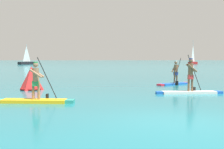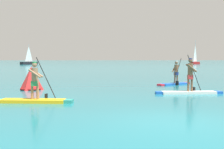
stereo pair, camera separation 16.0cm
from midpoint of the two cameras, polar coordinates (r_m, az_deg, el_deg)
The scene contains 7 objects.
ground at distance 8.65m, azimuth 12.80°, elevation -9.22°, with size 440.00×440.00×0.00m, color #1E727F.
paddleboarder_near_left at distance 12.37m, azimuth -15.47°, elevation -4.05°, with size 3.38×0.95×1.90m.
paddleboarder_mid_center at distance 15.44m, azimuth 15.00°, elevation -2.33°, with size 3.50×0.80×2.05m.
paddleboarder_far_right at distance 20.51m, azimuth 12.13°, elevation -0.95°, with size 2.69×1.99×1.91m.
race_marker_buoy at distance 17.39m, azimuth -16.03°, elevation -0.93°, with size 1.34×1.34×1.37m.
sailboat_left_horizon at distance 84.29m, azimuth -16.71°, elevation 2.44°, with size 4.21×5.04×5.74m.
sailboat_right_horizon at distance 88.02m, azimuth 15.80°, elevation 2.67°, with size 3.69×3.68×7.07m.
Camera 1 is at (-2.35, -8.13, 1.87)m, focal length 45.78 mm.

